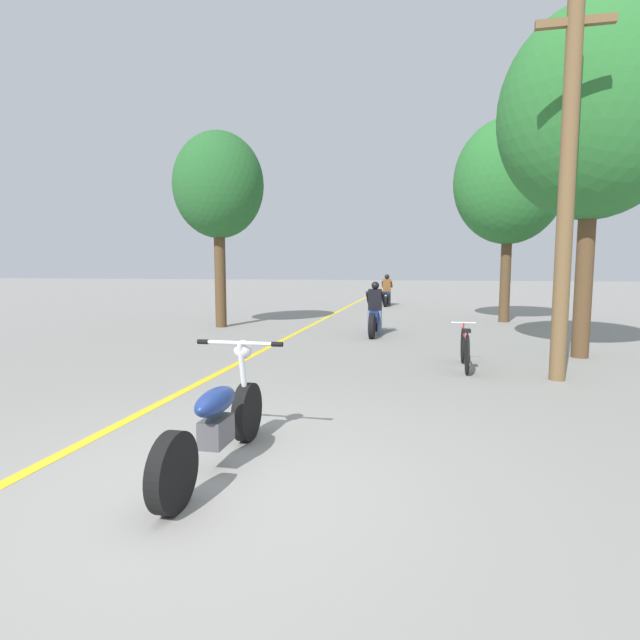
# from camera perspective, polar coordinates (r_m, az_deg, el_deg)

# --- Properties ---
(ground_plane) EXTENTS (120.00, 120.00, 0.00)m
(ground_plane) POSITION_cam_1_polar(r_m,az_deg,el_deg) (4.42, -11.63, -17.67)
(ground_plane) COLOR gray
(lane_stripe_center) EXTENTS (0.14, 48.00, 0.01)m
(lane_stripe_center) POSITION_cam_1_polar(r_m,az_deg,el_deg) (16.38, 0.11, -0.04)
(lane_stripe_center) COLOR yellow
(lane_stripe_center) RESTS_ON ground
(utility_pole) EXTENTS (1.10, 0.24, 5.92)m
(utility_pole) POSITION_cam_1_polar(r_m,az_deg,el_deg) (8.63, 26.39, 14.00)
(utility_pole) COLOR brown
(utility_pole) RESTS_ON ground
(roadside_tree_right_near) EXTENTS (3.43, 3.09, 6.59)m
(roadside_tree_right_near) POSITION_cam_1_polar(r_m,az_deg,el_deg) (11.24, 28.77, 19.96)
(roadside_tree_right_near) COLOR #513A23
(roadside_tree_right_near) RESTS_ON ground
(roadside_tree_right_far) EXTENTS (3.38, 3.04, 6.35)m
(roadside_tree_right_far) POSITION_cam_1_polar(r_m,az_deg,el_deg) (17.12, 20.80, 14.55)
(roadside_tree_right_far) COLOR #513A23
(roadside_tree_right_far) RESTS_ON ground
(roadside_tree_left) EXTENTS (2.61, 2.35, 5.58)m
(roadside_tree_left) POSITION_cam_1_polar(r_m,az_deg,el_deg) (15.00, -11.54, 14.71)
(roadside_tree_left) COLOR #513A23
(roadside_tree_left) RESTS_ON ground
(motorcycle_foreground) EXTENTS (0.87, 2.13, 1.06)m
(motorcycle_foreground) POSITION_cam_1_polar(r_m,az_deg,el_deg) (4.56, -11.55, -11.26)
(motorcycle_foreground) COLOR black
(motorcycle_foreground) RESTS_ON ground
(motorcycle_rider_lead) EXTENTS (0.50, 2.05, 1.38)m
(motorcycle_rider_lead) POSITION_cam_1_polar(r_m,az_deg,el_deg) (12.99, 6.29, 0.58)
(motorcycle_rider_lead) COLOR black
(motorcycle_rider_lead) RESTS_ON ground
(motorcycle_rider_far) EXTENTS (0.50, 2.13, 1.41)m
(motorcycle_rider_far) POSITION_cam_1_polar(r_m,az_deg,el_deg) (22.72, 7.63, 2.98)
(motorcycle_rider_far) COLOR black
(motorcycle_rider_far) RESTS_ON ground
(bicycle_parked) EXTENTS (0.44, 1.67, 0.76)m
(bicycle_parked) POSITION_cam_1_polar(r_m,az_deg,el_deg) (9.05, 16.23, -3.12)
(bicycle_parked) COLOR black
(bicycle_parked) RESTS_ON ground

